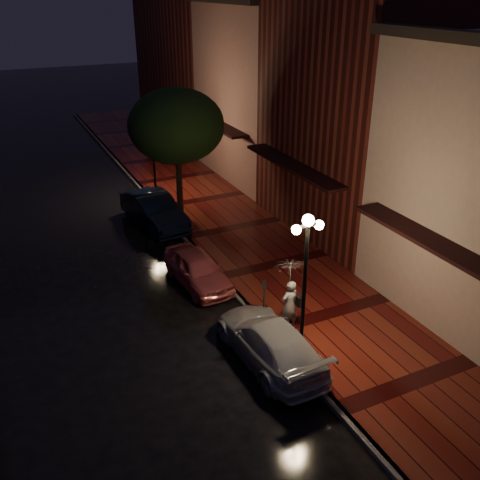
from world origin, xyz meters
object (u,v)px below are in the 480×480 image
streetlamp_near (305,277)px  parking_meter (264,296)px  silver_car (270,341)px  streetlamp_far (153,148)px  pink_car (198,269)px  woman_with_umbrella (290,285)px  street_tree (177,128)px  navy_car (154,210)px

streetlamp_near → parking_meter: 2.55m
silver_car → parking_meter: bearing=-114.6°
streetlamp_far → pink_car: size_ratio=1.20×
streetlamp_near → woman_with_umbrella: streetlamp_near is taller
streetlamp_far → pink_car: streetlamp_far is taller
streetlamp_near → street_tree: street_tree is taller
street_tree → navy_car: (-1.32, -0.20, -3.51)m
streetlamp_near → streetlamp_far: same height
street_tree → navy_car: bearing=-171.3°
silver_car → parking_meter: size_ratio=3.24×
silver_car → parking_meter: 1.96m
pink_car → silver_car: size_ratio=0.82×
streetlamp_far → street_tree: (0.26, -3.01, 1.64)m
silver_car → streetlamp_far: bearing=-95.7°
streetlamp_far → parking_meter: (-0.20, -12.05, -1.63)m
streetlamp_near → streetlamp_far: bearing=90.0°
streetlamp_near → navy_car: size_ratio=0.97×
streetlamp_near → woman_with_umbrella: size_ratio=1.85×
street_tree → pink_car: street_tree is taller
streetlamp_near → street_tree: 11.12m
silver_car → parking_meter: parking_meter is taller
street_tree → silver_car: (-1.21, -10.82, -3.61)m
streetlamp_near → navy_car: (-1.06, 10.79, -1.87)m
woman_with_umbrella → parking_meter: woman_with_umbrella is taller
navy_car → parking_meter: parking_meter is taller
streetlamp_near → streetlamp_far: 14.00m
pink_car → woman_with_umbrella: woman_with_umbrella is taller
streetlamp_near → pink_car: (-1.22, 5.10, -1.99)m
silver_car → parking_meter: (0.75, 1.78, 0.33)m
streetlamp_far → street_tree: street_tree is taller
streetlamp_near → woman_with_umbrella: bearing=77.4°
street_tree → parking_meter: bearing=-92.9°
woman_with_umbrella → silver_car: bearing=31.4°
silver_car → woman_with_umbrella: woman_with_umbrella is taller
woman_with_umbrella → navy_car: bearing=-89.4°
woman_with_umbrella → parking_meter: size_ratio=1.72×
street_tree → pink_car: (-1.48, -5.89, -3.63)m
woman_with_umbrella → pink_car: bearing=-76.9°
navy_car → silver_car: size_ratio=1.01×
streetlamp_far → street_tree: size_ratio=0.74×
streetlamp_near → street_tree: bearing=88.7°
street_tree → woman_with_umbrella: bearing=-90.0°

